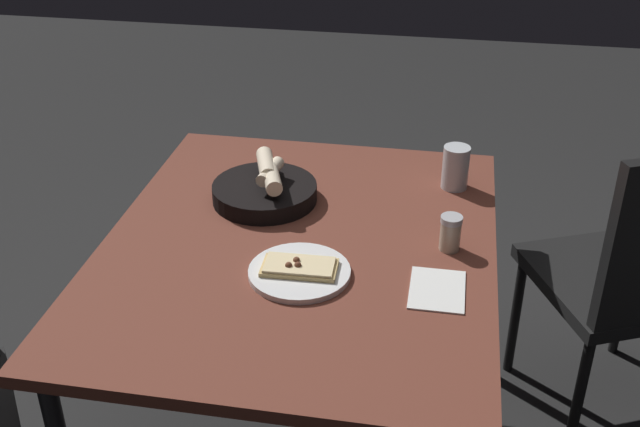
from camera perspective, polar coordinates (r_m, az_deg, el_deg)
dining_table at (r=1.92m, az=-1.51°, el=-3.52°), size 1.14×0.93×0.70m
pizza_plate at (r=1.76m, az=-1.51°, el=-4.19°), size 0.23×0.23×0.04m
bread_basket at (r=2.06m, az=-3.97°, el=1.77°), size 0.27×0.27×0.11m
beer_glass at (r=2.14m, az=9.79°, el=3.16°), size 0.07×0.07×0.12m
pepper_shaker at (r=1.86m, az=9.43°, el=-1.53°), size 0.05×0.05×0.09m
napkin at (r=1.74m, az=8.50°, el=-5.49°), size 0.16×0.12×0.00m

